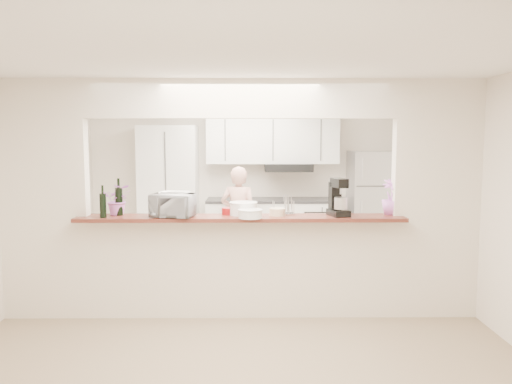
{
  "coord_description": "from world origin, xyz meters",
  "views": [
    {
      "loc": [
        0.11,
        -5.19,
        1.88
      ],
      "look_at": [
        0.16,
        0.3,
        1.3
      ],
      "focal_mm": 35.0,
      "sensor_mm": 36.0,
      "label": 1
    }
  ],
  "objects_px": {
    "refrigerator": "(373,205)",
    "toaster_oven": "(173,205)",
    "person": "(239,217)",
    "stand_mixer": "(338,199)"
  },
  "relations": [
    {
      "from": "refrigerator",
      "to": "toaster_oven",
      "type": "distance_m",
      "value": 3.91
    },
    {
      "from": "refrigerator",
      "to": "person",
      "type": "xyz_separation_m",
      "value": [
        -2.13,
        -0.56,
        -0.11
      ]
    },
    {
      "from": "refrigerator",
      "to": "person",
      "type": "bearing_deg",
      "value": -165.38
    },
    {
      "from": "toaster_oven",
      "to": "stand_mixer",
      "type": "height_order",
      "value": "stand_mixer"
    },
    {
      "from": "refrigerator",
      "to": "person",
      "type": "height_order",
      "value": "refrigerator"
    },
    {
      "from": "refrigerator",
      "to": "toaster_oven",
      "type": "height_order",
      "value": "refrigerator"
    },
    {
      "from": "stand_mixer",
      "to": "person",
      "type": "bearing_deg",
      "value": 117.16
    },
    {
      "from": "toaster_oven",
      "to": "stand_mixer",
      "type": "distance_m",
      "value": 1.72
    },
    {
      "from": "person",
      "to": "stand_mixer",
      "type": "bearing_deg",
      "value": 129.19
    },
    {
      "from": "refrigerator",
      "to": "person",
      "type": "distance_m",
      "value": 2.2
    }
  ]
}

